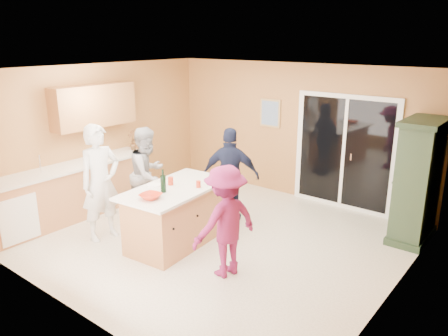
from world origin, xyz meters
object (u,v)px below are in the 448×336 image
Objects in this scene: woman_magenta at (225,221)px; woman_navy at (231,176)px; kitchen_island at (176,217)px; woman_white at (101,183)px; green_hutch at (418,183)px; woman_grey at (148,174)px.

woman_navy is at bearing -130.44° from woman_magenta.
woman_white is (-1.05, -0.56, 0.48)m from kitchen_island.
woman_magenta is at bearing -16.92° from kitchen_island.
woman_white reaches higher than kitchen_island.
woman_navy is (0.14, 1.18, 0.39)m from kitchen_island.
green_hutch is 4.32m from woman_grey.
woman_magenta reaches higher than kitchen_island.
woman_white is at bearing 27.12° from woman_navy.
woman_white reaches higher than woman_navy.
woman_navy is (1.19, 1.74, -0.09)m from woman_white.
woman_grey is at bearing 154.26° from kitchen_island.
kitchen_island is 1.28m from woman_white.
kitchen_island is 1.18m from woman_grey.
green_hutch reaches higher than kitchen_island.
woman_magenta is at bearing -121.92° from green_hutch.
green_hutch is at bearing -46.95° from woman_white.
woman_magenta is at bearing -119.61° from woman_grey.
kitchen_island is at bearing -87.67° from woman_magenta.
kitchen_island is at bearing -139.27° from green_hutch.
woman_grey is at bearing 5.01° from woman_navy.
kitchen_island is at bearing -124.12° from woman_grey.
woman_navy is 1.74m from woman_magenta.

